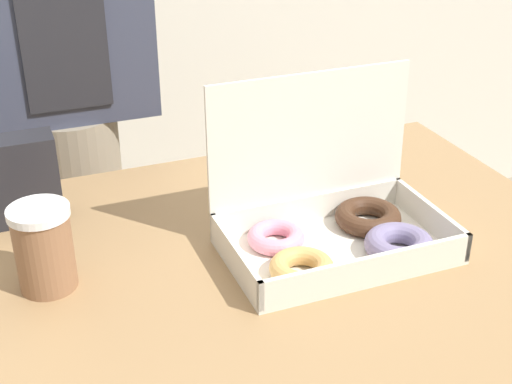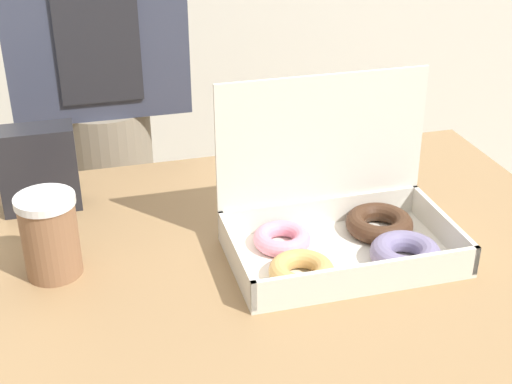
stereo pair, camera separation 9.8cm
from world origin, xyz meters
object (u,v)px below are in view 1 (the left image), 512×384
napkin_holder (18,180)px  person_customer (63,67)px  coffee_cup (44,248)px  donut_box (338,223)px

napkin_holder → person_customer: person_customer is taller
coffee_cup → person_customer: 0.60m
donut_box → coffee_cup: donut_box is taller
napkin_holder → donut_box: bearing=-31.0°
donut_box → person_customer: (-0.32, 0.64, 0.10)m
person_customer → donut_box: bearing=-63.5°
napkin_holder → person_customer: size_ratio=0.09×
donut_box → napkin_holder: bearing=149.0°
person_customer → napkin_holder: bearing=-109.9°
napkin_holder → person_customer: 0.39m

